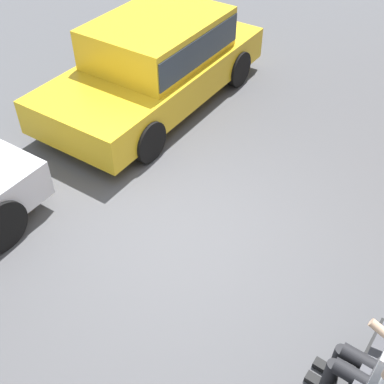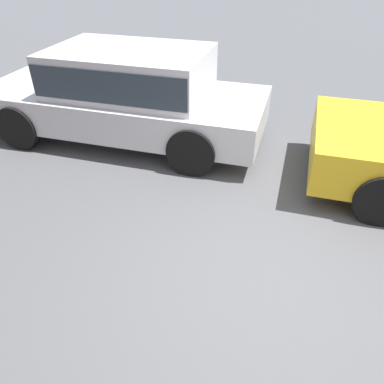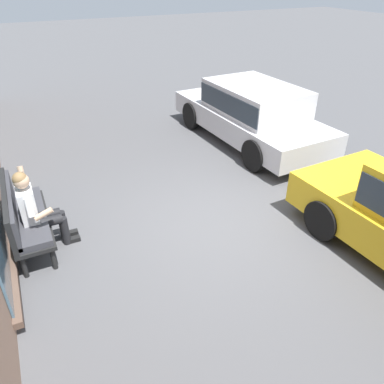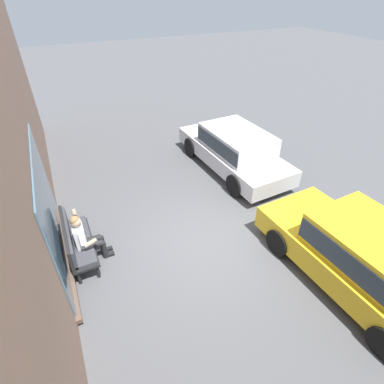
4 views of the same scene
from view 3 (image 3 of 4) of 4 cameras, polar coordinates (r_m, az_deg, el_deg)
name	(u,v)px [view 3 (image 3 of 4)]	position (r m, az deg, el deg)	size (l,w,h in m)	color
ground_plane	(217,224)	(6.34, 3.80, -4.91)	(60.00, 60.00, 0.00)	#4C4C4F
bench	(21,215)	(6.15, -24.57, -3.15)	(1.69, 0.55, 0.97)	black
person_on_phone	(36,209)	(5.93, -22.65, -2.39)	(0.73, 0.74, 1.31)	black
parked_car_mid	(252,111)	(9.21, 9.06, 12.12)	(4.54, 2.02, 1.41)	silver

